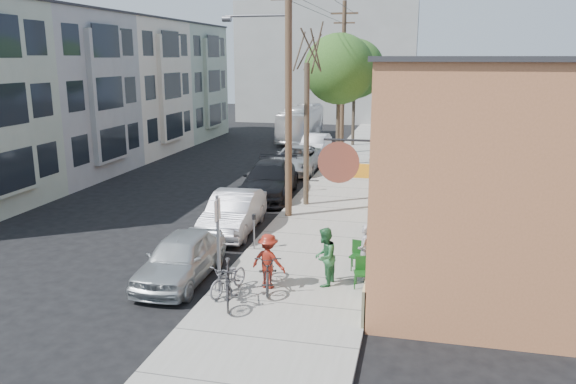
% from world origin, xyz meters
% --- Properties ---
extents(ground, '(120.00, 120.00, 0.00)m').
position_xyz_m(ground, '(0.00, 0.00, 0.00)').
color(ground, black).
extents(sidewalk, '(4.50, 58.00, 0.15)m').
position_xyz_m(sidewalk, '(4.25, 11.00, 0.07)').
color(sidewalk, gray).
rests_on(sidewalk, ground).
extents(cafe_building, '(6.60, 20.20, 6.61)m').
position_xyz_m(cafe_building, '(8.99, 4.99, 3.30)').
color(cafe_building, '#B76E44').
rests_on(cafe_building, ground).
extents(apartment_row, '(6.30, 32.00, 9.00)m').
position_xyz_m(apartment_row, '(-11.85, 14.00, 4.50)').
color(apartment_row, '#9DA98F').
rests_on(apartment_row, ground).
extents(end_cap_building, '(18.00, 8.00, 12.00)m').
position_xyz_m(end_cap_building, '(-2.00, 42.00, 6.00)').
color(end_cap_building, '#969692').
rests_on(end_cap_building, ground).
extents(sign_post, '(0.07, 0.45, 2.80)m').
position_xyz_m(sign_post, '(2.35, -3.74, 1.83)').
color(sign_post, slate).
rests_on(sign_post, sidewalk).
extents(parking_meter_near, '(0.14, 0.14, 1.24)m').
position_xyz_m(parking_meter_near, '(2.25, 0.00, 0.98)').
color(parking_meter_near, slate).
rests_on(parking_meter_near, sidewalk).
extents(parking_meter_far, '(0.14, 0.14, 1.24)m').
position_xyz_m(parking_meter_far, '(2.25, 8.80, 0.98)').
color(parking_meter_far, slate).
rests_on(parking_meter_far, sidewalk).
extents(utility_pole_near, '(3.57, 0.28, 10.00)m').
position_xyz_m(utility_pole_near, '(2.39, 4.37, 5.41)').
color(utility_pole_near, '#503A28').
rests_on(utility_pole_near, sidewalk).
extents(utility_pole_far, '(1.80, 0.28, 10.00)m').
position_xyz_m(utility_pole_far, '(2.45, 20.56, 5.34)').
color(utility_pole_far, '#503A28').
rests_on(utility_pole_far, sidewalk).
extents(tree_bare, '(0.24, 0.24, 6.20)m').
position_xyz_m(tree_bare, '(2.80, 6.34, 3.25)').
color(tree_bare, '#44392C').
rests_on(tree_bare, sidewalk).
extents(tree_leafy_mid, '(4.16, 4.16, 7.82)m').
position_xyz_m(tree_leafy_mid, '(2.80, 16.08, 5.88)').
color(tree_leafy_mid, '#44392C').
rests_on(tree_leafy_mid, sidewalk).
extents(tree_leafy_far, '(4.31, 4.31, 7.74)m').
position_xyz_m(tree_leafy_far, '(2.80, 24.24, 5.72)').
color(tree_leafy_far, '#44392C').
rests_on(tree_leafy_far, sidewalk).
extents(patio_chair_a, '(0.61, 0.61, 0.88)m').
position_xyz_m(patio_chair_a, '(5.94, -1.10, 0.59)').
color(patio_chair_a, '#124113').
rests_on(patio_chair_a, sidewalk).
extents(patio_chair_b, '(0.59, 0.59, 0.88)m').
position_xyz_m(patio_chair_b, '(6.20, -2.48, 0.59)').
color(patio_chair_b, '#124113').
rests_on(patio_chair_b, sidewalk).
extents(patron_grey, '(0.48, 0.67, 1.73)m').
position_xyz_m(patron_grey, '(6.20, -1.88, 1.01)').
color(patron_grey, gray).
rests_on(patron_grey, sidewalk).
extents(patron_green, '(0.77, 0.92, 1.71)m').
position_xyz_m(patron_green, '(5.11, -2.53, 1.01)').
color(patron_green, '#29673A').
rests_on(patron_green, sidewalk).
extents(cyclist, '(1.14, 0.82, 1.60)m').
position_xyz_m(cyclist, '(3.59, -3.07, 0.95)').
color(cyclist, maroon).
rests_on(cyclist, sidewalk).
extents(cyclist_bike, '(1.22, 2.21, 1.10)m').
position_xyz_m(cyclist_bike, '(3.59, -3.07, 0.70)').
color(cyclist_bike, black).
rests_on(cyclist_bike, sidewalk).
extents(parked_bike_a, '(1.12, 2.00, 1.15)m').
position_xyz_m(parked_bike_a, '(2.82, -4.36, 0.73)').
color(parked_bike_a, black).
rests_on(parked_bike_a, sidewalk).
extents(parked_bike_b, '(1.02, 1.77, 0.88)m').
position_xyz_m(parked_bike_b, '(2.60, -3.70, 0.59)').
color(parked_bike_b, slate).
rests_on(parked_bike_b, sidewalk).
extents(car_0, '(1.76, 4.27, 1.45)m').
position_xyz_m(car_0, '(0.80, -2.83, 0.73)').
color(car_0, '#AAAFB2').
rests_on(car_0, ground).
extents(car_1, '(1.90, 4.77, 1.54)m').
position_xyz_m(car_1, '(0.80, 2.14, 0.77)').
color(car_1, '#B4B4BD').
rests_on(car_1, ground).
extents(car_2, '(2.82, 5.91, 1.66)m').
position_xyz_m(car_2, '(0.71, 7.84, 0.83)').
color(car_2, black).
rests_on(car_2, ground).
extents(car_3, '(2.62, 5.53, 1.53)m').
position_xyz_m(car_3, '(0.68, 13.95, 0.76)').
color(car_3, '#B1B5B9').
rests_on(car_3, ground).
extents(car_4, '(1.60, 4.58, 1.51)m').
position_xyz_m(car_4, '(0.80, 19.49, 0.75)').
color(car_4, silver).
rests_on(car_4, ground).
extents(bus, '(2.53, 9.76, 2.70)m').
position_xyz_m(bus, '(-1.77, 27.16, 1.35)').
color(bus, white).
rests_on(bus, ground).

